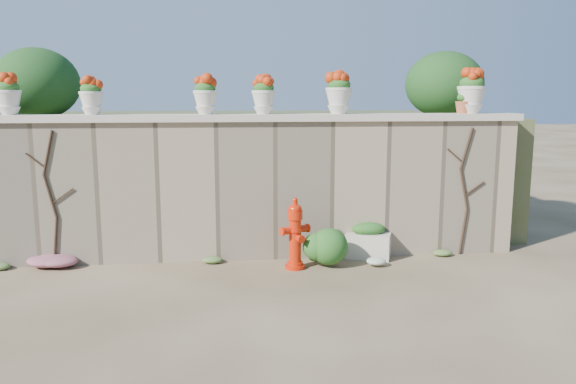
{
  "coord_description": "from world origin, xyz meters",
  "views": [
    {
      "loc": [
        -0.27,
        -6.28,
        2.34
      ],
      "look_at": [
        0.57,
        1.4,
        1.03
      ],
      "focal_mm": 35.0,
      "sensor_mm": 36.0,
      "label": 1
    }
  ],
  "objects": [
    {
      "name": "urn_pot_2",
      "position": [
        -0.56,
        1.8,
        2.36
      ],
      "size": [
        0.34,
        0.34,
        0.54
      ],
      "color": "beige",
      "rests_on": "wall_cap"
    },
    {
      "name": "raised_fill",
      "position": [
        0.0,
        5.0,
        1.0
      ],
      "size": [
        9.0,
        6.0,
        2.0
      ],
      "primitive_type": "cube",
      "color": "#384C23",
      "rests_on": "ground"
    },
    {
      "name": "terracotta_pot",
      "position": [
        3.24,
        1.8,
        2.24
      ],
      "size": [
        0.25,
        0.25,
        0.29
      ],
      "color": "#AB5134",
      "rests_on": "wall_cap"
    },
    {
      "name": "back_shrub_right",
      "position": [
        3.4,
        3.0,
        2.55
      ],
      "size": [
        1.3,
        1.3,
        1.1
      ],
      "primitive_type": "ellipsoid",
      "color": "#143814",
      "rests_on": "raised_fill"
    },
    {
      "name": "urn_pot_5",
      "position": [
        3.35,
        1.8,
        2.42
      ],
      "size": [
        0.41,
        0.41,
        0.64
      ],
      "color": "beige",
      "rests_on": "wall_cap"
    },
    {
      "name": "vine_left",
      "position": [
        -2.67,
        1.58,
        0.99
      ],
      "size": [
        0.6,
        0.04,
        1.91
      ],
      "color": "black",
      "rests_on": "ground"
    },
    {
      "name": "back_shrub_left",
      "position": [
        -3.2,
        3.0,
        2.55
      ],
      "size": [
        1.3,
        1.3,
        1.1
      ],
      "primitive_type": "ellipsoid",
      "color": "#143814",
      "rests_on": "raised_fill"
    },
    {
      "name": "urn_pot_3",
      "position": [
        0.27,
        1.8,
        2.37
      ],
      "size": [
        0.34,
        0.34,
        0.54
      ],
      "color": "beige",
      "rests_on": "wall_cap"
    },
    {
      "name": "planter_box",
      "position": [
        1.78,
        1.55,
        0.25
      ],
      "size": [
        0.73,
        0.57,
        0.53
      ],
      "rotation": [
        0.0,
        0.0,
        -0.37
      ],
      "color": "beige",
      "rests_on": "ground"
    },
    {
      "name": "stone_wall",
      "position": [
        0.0,
        1.8,
        1.0
      ],
      "size": [
        8.0,
        0.4,
        2.0
      ],
      "primitive_type": "cube",
      "color": "gray",
      "rests_on": "ground"
    },
    {
      "name": "urn_pot_1",
      "position": [
        -2.11,
        1.8,
        2.35
      ],
      "size": [
        0.33,
        0.33,
        0.51
      ],
      "color": "beige",
      "rests_on": "wall_cap"
    },
    {
      "name": "vine_right",
      "position": [
        3.23,
        1.58,
        0.99
      ],
      "size": [
        0.6,
        0.04,
        1.91
      ],
      "color": "black",
      "rests_on": "ground"
    },
    {
      "name": "urn_pot_0",
      "position": [
        -3.21,
        1.8,
        2.37
      ],
      "size": [
        0.34,
        0.34,
        0.54
      ],
      "color": "beige",
      "rests_on": "wall_cap"
    },
    {
      "name": "magenta_clump",
      "position": [
        -2.73,
        1.55,
        0.11
      ],
      "size": [
        0.8,
        0.54,
        0.21
      ],
      "primitive_type": "ellipsoid",
      "color": "#D02985",
      "rests_on": "ground"
    },
    {
      "name": "green_shrub",
      "position": [
        0.99,
        1.22,
        0.33
      ],
      "size": [
        0.69,
        0.62,
        0.65
      ],
      "primitive_type": "ellipsoid",
      "color": "#1E5119",
      "rests_on": "ground"
    },
    {
      "name": "white_flowers",
      "position": [
        1.86,
        1.08,
        0.08
      ],
      "size": [
        0.45,
        0.36,
        0.16
      ],
      "primitive_type": "ellipsoid",
      "color": "white",
      "rests_on": "ground"
    },
    {
      "name": "wall_cap",
      "position": [
        0.0,
        1.8,
        2.05
      ],
      "size": [
        8.1,
        0.52,
        0.1
      ],
      "primitive_type": "cube",
      "color": "beige",
      "rests_on": "stone_wall"
    },
    {
      "name": "fire_hydrant",
      "position": [
        0.64,
        1.14,
        0.5
      ],
      "size": [
        0.42,
        0.3,
        0.99
      ],
      "rotation": [
        0.0,
        0.0,
        0.43
      ],
      "color": "red",
      "rests_on": "ground"
    },
    {
      "name": "urn_pot_4",
      "position": [
        1.35,
        1.8,
        2.4
      ],
      "size": [
        0.38,
        0.38,
        0.6
      ],
      "color": "beige",
      "rests_on": "wall_cap"
    },
    {
      "name": "ground",
      "position": [
        0.0,
        0.0,
        0.0
      ],
      "size": [
        80.0,
        80.0,
        0.0
      ],
      "primitive_type": "plane",
      "color": "#4C3E26",
      "rests_on": "ground"
    }
  ]
}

